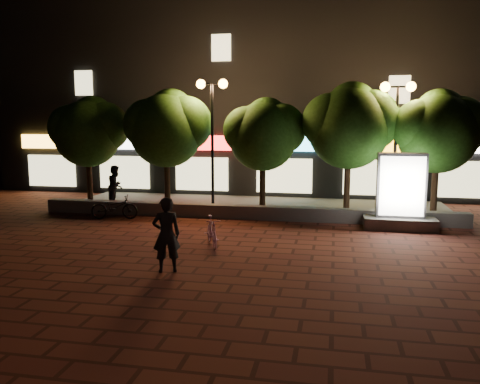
% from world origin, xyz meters
% --- Properties ---
extents(ground, '(80.00, 80.00, 0.00)m').
position_xyz_m(ground, '(0.00, 0.00, 0.00)').
color(ground, '#58261B').
rests_on(ground, ground).
extents(retaining_wall, '(16.00, 0.45, 0.50)m').
position_xyz_m(retaining_wall, '(0.00, 4.00, 0.25)').
color(retaining_wall, slate).
rests_on(retaining_wall, ground).
extents(sidewalk, '(16.00, 5.00, 0.08)m').
position_xyz_m(sidewalk, '(0.00, 6.50, 0.04)').
color(sidewalk, slate).
rests_on(sidewalk, ground).
extents(building_block, '(28.00, 8.12, 11.30)m').
position_xyz_m(building_block, '(-0.01, 12.99, 5.00)').
color(building_block, black).
rests_on(building_block, ground).
extents(tree_far_left, '(3.36, 2.80, 4.63)m').
position_xyz_m(tree_far_left, '(-6.95, 5.46, 3.29)').
color(tree_far_left, black).
rests_on(tree_far_left, sidewalk).
extents(tree_left, '(3.60, 3.00, 4.89)m').
position_xyz_m(tree_left, '(-3.45, 5.46, 3.44)').
color(tree_left, black).
rests_on(tree_left, sidewalk).
extents(tree_mid, '(3.24, 2.70, 4.50)m').
position_xyz_m(tree_mid, '(0.55, 5.46, 3.22)').
color(tree_mid, black).
rests_on(tree_mid, sidewalk).
extents(tree_right, '(3.72, 3.10, 5.07)m').
position_xyz_m(tree_right, '(3.86, 5.46, 3.57)').
color(tree_right, black).
rests_on(tree_right, sidewalk).
extents(tree_far_right, '(3.48, 2.90, 4.76)m').
position_xyz_m(tree_far_right, '(7.05, 5.46, 3.37)').
color(tree_far_right, black).
rests_on(tree_far_right, sidewalk).
extents(street_lamp_left, '(1.26, 0.36, 5.18)m').
position_xyz_m(street_lamp_left, '(-1.50, 5.20, 4.03)').
color(street_lamp_left, black).
rests_on(street_lamp_left, sidewalk).
extents(street_lamp_right, '(1.26, 0.36, 4.98)m').
position_xyz_m(street_lamp_right, '(5.50, 5.20, 3.89)').
color(street_lamp_right, black).
rests_on(street_lamp_right, sidewalk).
extents(ad_kiosk, '(2.40, 1.22, 2.59)m').
position_xyz_m(ad_kiosk, '(5.53, 3.37, 1.04)').
color(ad_kiosk, slate).
rests_on(ad_kiosk, ground).
extents(scooter_pink, '(0.97, 1.51, 0.88)m').
position_xyz_m(scooter_pink, '(-0.17, -0.17, 0.44)').
color(scooter_pink, '#C87DAF').
rests_on(scooter_pink, ground).
extents(rider, '(0.80, 0.69, 1.85)m').
position_xyz_m(rider, '(-0.64, -2.72, 0.93)').
color(rider, black).
rests_on(rider, ground).
extents(scooter_parked, '(1.83, 0.97, 0.92)m').
position_xyz_m(scooter_parked, '(-4.74, 3.00, 0.46)').
color(scooter_parked, black).
rests_on(scooter_parked, ground).
extents(pedestrian, '(0.71, 0.88, 1.72)m').
position_xyz_m(pedestrian, '(-5.71, 5.22, 0.94)').
color(pedestrian, black).
rests_on(pedestrian, sidewalk).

